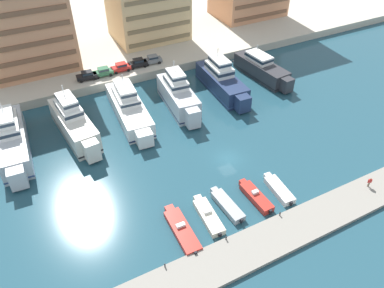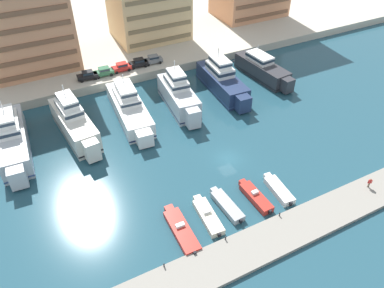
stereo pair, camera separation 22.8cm
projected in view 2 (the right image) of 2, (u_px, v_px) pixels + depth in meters
The scene contains 24 objects.
ground_plane at pixel (228, 159), 60.07m from camera, with size 400.00×400.00×0.00m, color #234C5B.
quay_promenade at pixel (107, 20), 103.94m from camera, with size 180.00×70.00×1.81m, color beige.
pier_dock at pixel (293, 229), 48.84m from camera, with size 120.00×5.45×0.54m, color gray.
yacht_silver_left at pixel (12, 139), 60.13m from camera, with size 5.26×19.56×8.34m.
yacht_ivory_mid_left at pixel (74, 122), 63.31m from camera, with size 5.56×17.40×8.82m.
yacht_white_center_left at pixel (129, 107), 67.96m from camera, with size 6.05×19.74×7.53m.
yacht_silver_center at pixel (179, 95), 70.09m from camera, with size 5.55×15.98×8.74m.
yacht_navy_center_right at pixel (222, 81), 74.75m from camera, with size 5.38×17.87×8.39m.
yacht_charcoal_mid_right at pixel (262, 69), 79.45m from camera, with size 5.37×16.65×6.62m.
motorboat_red_far_left at pixel (181, 230), 48.61m from camera, with size 2.40×8.66×1.16m.
motorboat_cream_left at pixel (208, 216), 50.37m from camera, with size 2.41×7.50×1.23m.
motorboat_grey_mid_left at pixel (227, 205), 51.79m from camera, with size 2.08×7.08×0.93m.
motorboat_red_center_left at pixel (255, 197), 52.99m from camera, with size 1.91×7.02×1.36m.
motorboat_white_center at pixel (278, 190), 54.10m from camera, with size 2.30×6.63×0.94m.
car_black_far_left at pixel (87, 75), 75.71m from camera, with size 4.21×2.15×1.80m.
car_green_left at pixel (104, 71), 76.92m from camera, with size 4.19×2.10×1.80m.
car_red_mid_left at pixel (122, 67), 78.47m from camera, with size 4.13×1.98×1.80m.
car_black_center_left at pixel (139, 63), 79.97m from camera, with size 4.23×2.19×1.80m.
car_grey_center at pixel (153, 59), 81.18m from camera, with size 4.22×2.17×1.80m.
apartment_block_far_left at pixel (19, 15), 74.27m from camera, with size 18.88×14.90×23.69m.
pedestrian_near_edge at pixel (370, 182), 53.84m from camera, with size 0.57×0.38×1.61m.
bollard_west at pixel (164, 265), 44.06m from camera, with size 0.20×0.20×0.61m.
bollard_west_mid at pixel (225, 238), 47.06m from camera, with size 0.20×0.20×0.61m.
bollard_east_mid at pixel (280, 214), 50.06m from camera, with size 0.20×0.20×0.61m.
Camera 2 is at (-25.81, -37.42, 39.76)m, focal length 35.00 mm.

